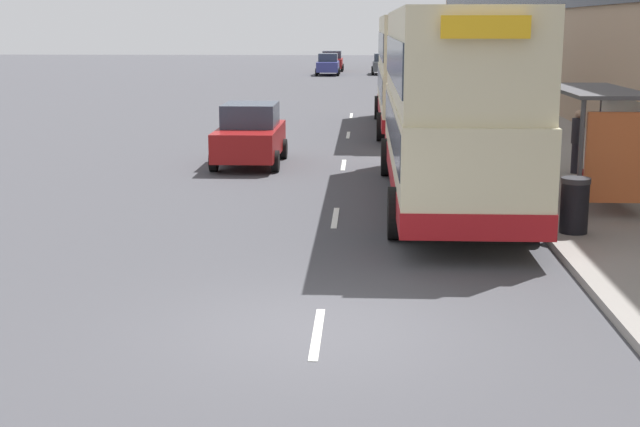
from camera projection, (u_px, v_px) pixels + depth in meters
The scene contains 16 objects.
ground_plane at pixel (318, 329), 11.90m from camera, with size 220.00×220.00×0.00m, color #424247.
pavement at pixel (472, 97), 49.18m from camera, with size 5.00×93.00×0.14m.
lane_mark_0 at pixel (317, 333), 11.71m from camera, with size 0.12×2.00×0.01m.
lane_mark_1 at pixel (335, 218), 18.74m from camera, with size 0.12×2.00×0.01m.
lane_mark_2 at pixel (344, 165), 25.77m from camera, with size 0.12×2.00×0.01m.
lane_mark_3 at pixel (348, 135), 32.80m from camera, with size 0.12×2.00×0.01m.
lane_mark_4 at pixel (351, 116), 39.84m from camera, with size 0.12×2.00×0.01m.
bus_shelter at pixel (605, 125), 19.18m from camera, with size 1.60×4.20×2.48m.
double_decker_bus_near at pixel (449, 103), 19.77m from camera, with size 2.85×11.31×4.30m.
double_decker_bus_ahead at pixel (413, 70), 34.09m from camera, with size 2.85×11.38×4.30m.
car_0 at pixel (332, 61), 78.15m from camera, with size 2.03×4.00×1.74m.
car_1 at pixel (250, 135), 25.74m from camera, with size 1.92×4.05×1.76m.
car_2 at pixel (384, 64), 73.04m from camera, with size 2.07×4.22×1.68m.
car_3 at pixel (328, 64), 71.99m from camera, with size 1.91×4.50×1.72m.
pedestrian_1 at pixel (577, 141), 23.37m from camera, with size 0.33×0.33×1.67m.
litter_bin at pixel (575, 205), 16.69m from camera, with size 0.55×0.55×1.05m.
Camera 1 is at (0.59, -11.30, 3.98)m, focal length 50.00 mm.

